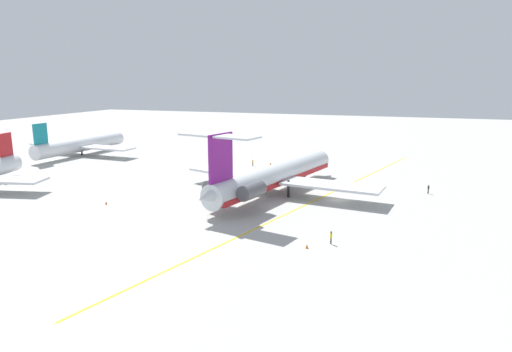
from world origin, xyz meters
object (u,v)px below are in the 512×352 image
main_jetliner (273,176)px  safety_cone_tail (271,164)px  ground_crew_near_nose (331,236)px  airliner_mid_left (84,144)px  ground_crew_portside (253,162)px  safety_cone_wingtip (307,246)px  ground_crew_near_tail (428,188)px  safety_cone_nose (106,203)px

main_jetliner → safety_cone_tail: bearing=31.2°
ground_crew_near_nose → safety_cone_tail: ground_crew_near_nose is taller
airliner_mid_left → safety_cone_tail: bearing=-84.2°
ground_crew_near_nose → ground_crew_portside: (47.86, 28.17, -0.07)m
ground_crew_portside → safety_cone_wingtip: bearing=45.3°
ground_crew_near_tail → ground_crew_portside: 43.56m
ground_crew_near_nose → ground_crew_portside: size_ratio=1.07×
airliner_mid_left → ground_crew_portside: bearing=-87.5°
ground_crew_near_tail → ground_crew_portside: bearing=-62.0°
ground_crew_portside → ground_crew_near_tail: bearing=87.9°
main_jetliner → ground_crew_portside: size_ratio=27.26×
airliner_mid_left → ground_crew_portside: airliner_mid_left is taller
main_jetliner → ground_crew_portside: bearing=40.1°
ground_crew_near_tail → safety_cone_wingtip: 38.33m
safety_cone_nose → safety_cone_wingtip: (-8.74, -37.53, 0.00)m
airliner_mid_left → main_jetliner: bearing=-109.1°
safety_cone_wingtip → safety_cone_tail: 57.98m
ground_crew_portside → safety_cone_wingtip: size_ratio=2.98×
ground_crew_portside → safety_cone_tail: bearing=150.0°
main_jetliner → safety_cone_tail: (29.02, 9.57, -3.31)m
main_jetliner → airliner_mid_left: bearing=81.1°
ground_crew_near_nose → ground_crew_portside: 55.54m
ground_crew_near_tail → ground_crew_portside: (15.28, 40.79, -0.09)m
ground_crew_portside → safety_cone_wingtip: ground_crew_portside is taller
main_jetliner → safety_cone_wingtip: 27.77m
main_jetliner → safety_cone_wingtip: bearing=-140.5°
ground_crew_near_nose → ground_crew_portside: ground_crew_near_nose is taller
main_jetliner → ground_crew_near_nose: bearing=-133.0°
main_jetliner → airliner_mid_left: (26.03, 64.83, -0.56)m
main_jetliner → safety_cone_nose: main_jetliner is taller
airliner_mid_left → ground_crew_portside: 51.64m
ground_crew_near_tail → main_jetliner: bearing=-20.6°
main_jetliner → ground_crew_portside: 29.09m
ground_crew_near_tail → safety_cone_nose: (-26.42, 52.77, -0.86)m
airliner_mid_left → safety_cone_nose: 57.77m
airliner_mid_left → ground_crew_near_tail: bearing=-96.8°
ground_crew_near_nose → safety_cone_nose: ground_crew_near_nose is taller
safety_cone_tail → safety_cone_nose: bearing=160.8°
main_jetliner → ground_crew_near_tail: (10.50, -27.56, -2.45)m
ground_crew_near_tail → safety_cone_nose: size_ratio=3.25×
ground_crew_near_nose → safety_cone_nose: 40.62m
airliner_mid_left → safety_cone_tail: airliner_mid_left is taller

